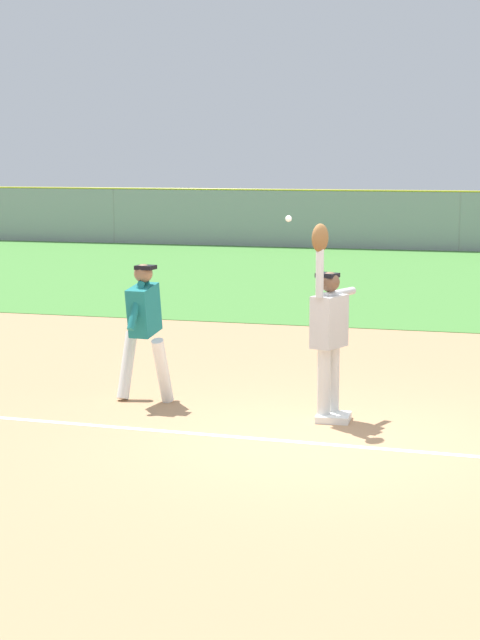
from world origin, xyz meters
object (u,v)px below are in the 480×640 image
at_px(first_base, 333,417).
at_px(fielder, 328,324).
at_px(parked_car_green, 393,222).
at_px(parked_car_white, 253,219).
at_px(runner, 144,322).
at_px(baseball, 289,219).

xyz_separation_m(first_base, fielder, (-0.08, 0.05, 1.08)).
distance_m(first_base, fielder, 1.08).
bearing_deg(parked_car_green, parked_car_white, 177.55).
relative_size(fielder, parked_car_white, 0.50).
xyz_separation_m(first_base, runner, (-2.43, 0.32, 0.96)).
distance_m(runner, baseball, 2.25).
height_order(baseball, parked_car_white, baseball).
xyz_separation_m(baseball, parked_car_white, (-7.27, 26.08, -1.63)).
relative_size(first_base, runner, 0.22).
bearing_deg(fielder, parked_car_white, -52.92).
bearing_deg(fielder, parked_car_green, -63.98).
distance_m(parked_car_white, parked_car_green, 5.31).
xyz_separation_m(first_base, parked_car_white, (-7.88, 26.32, 0.63)).
height_order(fielder, baseball, baseball).
xyz_separation_m(fielder, parked_car_white, (-7.79, 26.27, -0.45)).
bearing_deg(parked_car_white, parked_car_green, 3.10).
bearing_deg(fielder, baseball, 0.90).
bearing_deg(first_base, parked_car_green, 95.63).
relative_size(fielder, parked_car_green, 0.52).
bearing_deg(first_base, runner, 172.48).
bearing_deg(baseball, parked_car_white, 105.58).
height_order(first_base, parked_car_green, parked_car_green).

